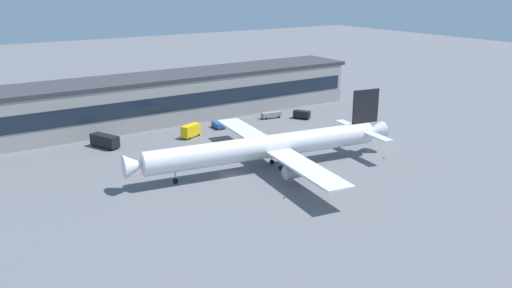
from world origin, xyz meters
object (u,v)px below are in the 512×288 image
pushback_tractor (218,125)px  stair_truck (190,130)px  airliner (269,146)px  traffic_cone_0 (290,178)px  traffic_cone_2 (384,157)px  crew_van (302,114)px  fuel_truck (104,140)px  belt_loader (271,115)px  traffic_cone_1 (284,196)px

pushback_tractor → stair_truck: (-11.23, -4.26, 0.93)m
airliner → pushback_tractor: size_ratio=12.95×
airliner → traffic_cone_0: bearing=-91.6°
airliner → traffic_cone_2: size_ratio=98.81×
traffic_cone_0 → crew_van: bearing=49.2°
fuel_truck → traffic_cone_0: 52.77m
stair_truck → traffic_cone_2: size_ratio=9.72×
traffic_cone_0 → belt_loader: bearing=59.5°
traffic_cone_0 → traffic_cone_1: size_ratio=0.97×
stair_truck → crew_van: bearing=-1.1°
belt_loader → crew_van: crew_van is taller
fuel_truck → traffic_cone_1: bearing=-70.0°
traffic_cone_2 → belt_loader: bearing=90.4°
fuel_truck → traffic_cone_2: 71.73m
traffic_cone_0 → traffic_cone_1: traffic_cone_1 is taller
fuel_truck → crew_van: (61.68, -4.82, -0.42)m
belt_loader → crew_van: (7.65, -5.89, 0.31)m
pushback_tractor → traffic_cone_2: 51.10m
traffic_cone_0 → traffic_cone_2: traffic_cone_0 is taller
airliner → crew_van: 47.60m
traffic_cone_1 → belt_loader: bearing=57.4°
traffic_cone_1 → pushback_tractor: bearing=74.5°
pushback_tractor → traffic_cone_2: pushback_tractor is taller
belt_loader → traffic_cone_0: 54.14m
crew_van → traffic_cone_0: bearing=-130.8°
belt_loader → crew_van: bearing=-37.6°
stair_truck → crew_van: (38.72, -0.72, -0.52)m
crew_van → traffic_cone_2: (-7.34, -41.98, -1.13)m
fuel_truck → stair_truck: (22.96, -4.10, 0.10)m
belt_loader → traffic_cone_1: belt_loader is taller
pushback_tractor → traffic_cone_1: pushback_tractor is taller
crew_van → traffic_cone_0: (-35.12, -40.76, -1.10)m
pushback_tractor → traffic_cone_1: (-14.84, -53.34, -0.68)m
pushback_tractor → fuel_truck: (-34.19, -0.16, 0.83)m
traffic_cone_0 → traffic_cone_2: (27.78, -1.23, -0.02)m
stair_truck → traffic_cone_1: (-3.61, -49.08, -1.61)m
stair_truck → pushback_tractor: bearing=20.7°
traffic_cone_2 → airliner: bearing=160.4°
airliner → stair_truck: 33.27m
traffic_cone_1 → crew_van: bearing=48.8°
fuel_truck → traffic_cone_1: (19.35, -53.18, -1.52)m
pushback_tractor → traffic_cone_1: bearing=-105.5°
belt_loader → traffic_cone_2: bearing=-89.6°
fuel_truck → pushback_tractor: bearing=0.3°
stair_truck → fuel_truck: bearing=169.9°
belt_loader → airliner: bearing=-125.6°
traffic_cone_0 → traffic_cone_1: bearing=-133.5°
fuel_truck → stair_truck: bearing=-10.1°
crew_van → traffic_cone_0: size_ratio=7.85×
belt_loader → traffic_cone_1: (-34.68, -54.25, -0.78)m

